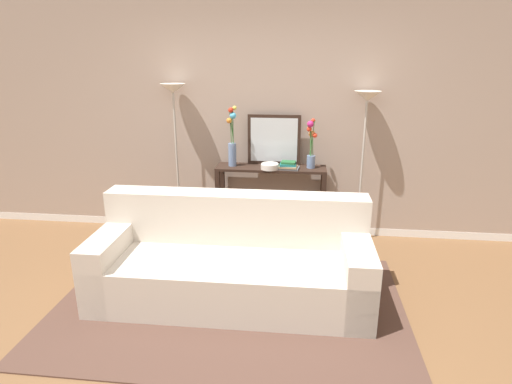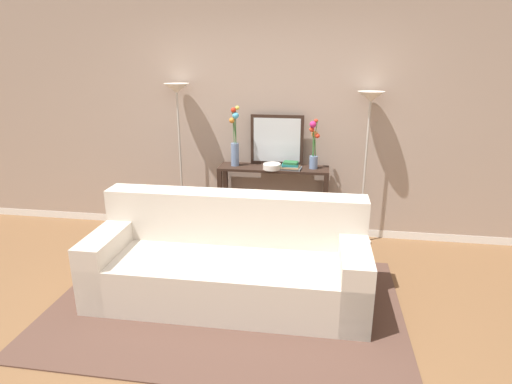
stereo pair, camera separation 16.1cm
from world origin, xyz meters
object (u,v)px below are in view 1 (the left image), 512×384
at_px(wall_mirror, 274,140).
at_px(floor_lamp_right, 365,126).
at_px(vase_short_flowers, 311,145).
at_px(book_stack, 288,166).
at_px(console_table, 271,191).
at_px(fruit_bowl, 270,166).
at_px(couch, 232,264).
at_px(floor_lamp_left, 174,118).
at_px(vase_tall_flowers, 232,143).
at_px(book_row_under_console, 246,232).

bearing_deg(wall_mirror, floor_lamp_right, -5.39).
relative_size(vase_short_flowers, book_stack, 2.31).
relative_size(console_table, fruit_bowl, 6.20).
relative_size(couch, book_stack, 10.11).
bearing_deg(console_table, vase_short_flowers, 1.58).
height_order(floor_lamp_right, wall_mirror, floor_lamp_right).
bearing_deg(floor_lamp_left, wall_mirror, 4.76).
distance_m(floor_lamp_right, vase_tall_flowers, 1.45).
bearing_deg(book_row_under_console, book_stack, -8.72).
bearing_deg(console_table, floor_lamp_right, 2.28).
relative_size(console_table, book_row_under_console, 3.03).
distance_m(floor_lamp_left, vase_short_flowers, 1.54).
xyz_separation_m(floor_lamp_left, book_stack, (1.28, -0.11, -0.48)).
bearing_deg(vase_short_flowers, floor_lamp_right, 2.83).
bearing_deg(wall_mirror, book_stack, -49.49).
height_order(floor_lamp_right, book_row_under_console, floor_lamp_right).
bearing_deg(vase_short_flowers, fruit_bowl, -166.51).
relative_size(floor_lamp_left, floor_lamp_right, 1.03).
bearing_deg(fruit_bowl, book_row_under_console, 161.51).
distance_m(vase_tall_flowers, book_row_under_console, 1.08).
xyz_separation_m(vase_short_flowers, fruit_bowl, (-0.44, -0.11, -0.22)).
distance_m(couch, console_table, 1.34).
xyz_separation_m(console_table, book_row_under_console, (-0.29, -0.00, -0.53)).
height_order(fruit_bowl, book_stack, book_stack).
xyz_separation_m(vase_tall_flowers, vase_short_flowers, (0.87, 0.02, -0.01)).
distance_m(floor_lamp_right, vase_short_flowers, 0.60).
relative_size(couch, book_row_under_console, 5.85).
xyz_separation_m(floor_lamp_left, floor_lamp_right, (2.08, 0.00, -0.05)).
bearing_deg(wall_mirror, fruit_bowl, -96.38).
bearing_deg(wall_mirror, book_row_under_console, -156.69).
xyz_separation_m(floor_lamp_right, book_row_under_console, (-1.28, -0.04, -1.28)).
distance_m(vase_tall_flowers, fruit_bowl, 0.49).
bearing_deg(vase_tall_flowers, couch, -80.96).
relative_size(couch, vase_short_flowers, 4.37).
xyz_separation_m(wall_mirror, fruit_bowl, (-0.03, -0.23, -0.25)).
distance_m(console_table, floor_lamp_left, 1.35).
xyz_separation_m(fruit_bowl, book_row_under_console, (-0.28, 0.09, -0.84)).
xyz_separation_m(couch, vase_short_flowers, (0.66, 1.31, 0.80)).
bearing_deg(console_table, book_stack, -20.87).
bearing_deg(vase_short_flowers, book_stack, -160.31).
bearing_deg(wall_mirror, couch, -99.88).
height_order(couch, floor_lamp_right, floor_lamp_right).
bearing_deg(couch, floor_lamp_left, 122.76).
relative_size(couch, wall_mirror, 3.97).
relative_size(wall_mirror, book_stack, 2.55).
bearing_deg(floor_lamp_right, book_row_under_console, -178.23).
height_order(couch, vase_tall_flowers, vase_tall_flowers).
bearing_deg(wall_mirror, vase_short_flowers, -16.09).
relative_size(wall_mirror, fruit_bowl, 3.01).
height_order(floor_lamp_right, vase_tall_flowers, floor_lamp_right).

